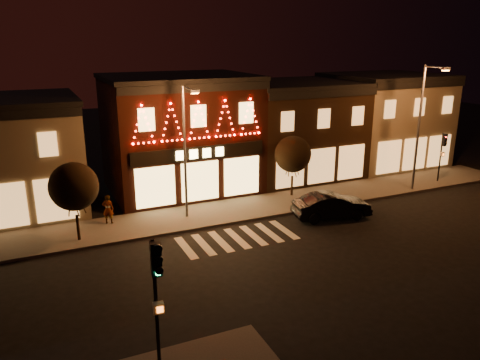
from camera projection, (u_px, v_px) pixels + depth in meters
ground at (271, 269)px, 22.93m from camera, size 120.00×120.00×0.00m
sidewalk_far at (240, 209)px, 30.67m from camera, size 44.00×4.00×0.15m
building_pulp at (180, 133)px, 33.91m from camera, size 10.20×8.34×8.30m
building_right_a at (294, 129)px, 37.81m from camera, size 9.20×8.28×7.50m
building_right_b at (383, 119)px, 41.34m from camera, size 9.20×8.28×7.80m
traffic_signal_near at (156, 282)px, 14.62m from camera, size 0.36×0.49×4.73m
traffic_signal_far at (443, 147)px, 35.68m from camera, size 0.32×0.43×3.76m
streetlamp_mid at (186, 143)px, 27.74m from camera, size 0.53×1.83×7.96m
streetlamp_right at (422, 119)px, 32.96m from camera, size 0.56×2.02×8.85m
tree_left at (74, 187)px, 25.03m from camera, size 2.60×2.60×4.34m
tree_right at (293, 154)px, 32.41m from camera, size 2.51×2.51×4.20m
dark_sedan at (332, 206)px, 29.20m from camera, size 5.01×2.46×1.58m
pedestrian at (108, 209)px, 27.94m from camera, size 0.76×0.63×1.77m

